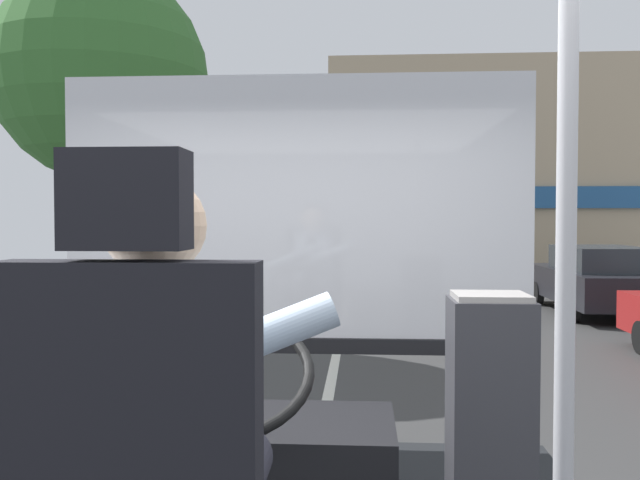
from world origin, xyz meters
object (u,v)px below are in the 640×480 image
(handrail_pole, at_px, (565,315))
(parked_car_black, at_px, (598,279))
(steering_console, at_px, (253,465))
(bus_driver, at_px, (166,422))
(fare_box, at_px, (489,434))

(handrail_pole, distance_m, parked_car_black, 12.55)
(parked_car_black, bearing_deg, steering_console, -115.11)
(bus_driver, height_order, fare_box, bus_driver)
(parked_car_black, bearing_deg, fare_box, -110.75)
(bus_driver, relative_size, steering_console, 0.75)
(bus_driver, relative_size, handrail_pole, 0.42)
(bus_driver, height_order, handrail_pole, handrail_pole)
(fare_box, relative_size, parked_car_black, 0.24)
(bus_driver, xyz_separation_m, fare_box, (0.85, 0.82, -0.28))
(bus_driver, bearing_deg, fare_box, 44.19)
(fare_box, bearing_deg, bus_driver, -135.81)
(bus_driver, xyz_separation_m, parked_car_black, (5.04, 11.88, -0.75))
(bus_driver, bearing_deg, handrail_pole, 5.91)
(steering_console, xyz_separation_m, parked_car_black, (5.04, 10.75, -0.23))
(parked_car_black, bearing_deg, bus_driver, -112.98)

